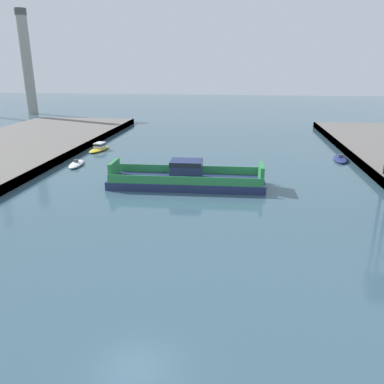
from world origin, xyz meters
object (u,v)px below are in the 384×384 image
at_px(moored_boat_far_left, 99,148).
at_px(smokestack_distant_a, 26,60).
at_px(moored_boat_mid_left, 76,164).
at_px(moored_boat_far_right, 340,159).
at_px(chain_ferry, 186,179).

xyz_separation_m(moored_boat_far_left, smokestack_distant_a, (-42.53, 53.60, 16.70)).
xyz_separation_m(moored_boat_mid_left, smokestack_distant_a, (-42.93, 65.54, 16.95)).
relative_size(moored_boat_mid_left, moored_boat_far_left, 0.87).
bearing_deg(moored_boat_mid_left, smokestack_distant_a, 123.23).
distance_m(moored_boat_far_right, smokestack_distant_a, 104.97).
distance_m(chain_ferry, smokestack_distant_a, 98.62).
bearing_deg(moored_boat_mid_left, chain_ferry, -24.93).
xyz_separation_m(chain_ferry, moored_boat_far_left, (-19.92, 21.01, -0.56)).
bearing_deg(smokestack_distant_a, chain_ferry, -50.07).
bearing_deg(moored_boat_far_right, moored_boat_mid_left, -168.25).
relative_size(chain_ferry, moored_boat_far_left, 3.10).
bearing_deg(moored_boat_mid_left, moored_boat_far_right, 11.75).
height_order(moored_boat_far_left, smokestack_distant_a, smokestack_distant_a).
relative_size(moored_boat_far_left, smokestack_distant_a, 0.21).
bearing_deg(moored_boat_far_left, moored_boat_mid_left, -88.05).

